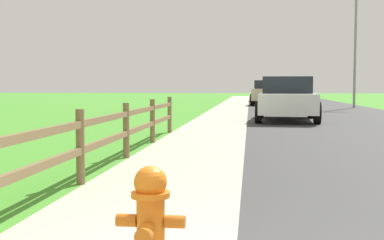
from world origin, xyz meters
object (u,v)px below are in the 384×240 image
at_px(parked_car_black, 285,96).
at_px(parked_car_blue, 266,92).
at_px(parked_suv_white, 287,99).
at_px(street_lamp, 357,37).
at_px(parked_car_beige, 268,93).
at_px(fire_hydrant, 150,222).

distance_m(parked_car_black, parked_car_blue, 14.98).
bearing_deg(parked_suv_white, street_lamp, 67.15).
relative_size(parked_suv_white, parked_car_beige, 1.14).
bearing_deg(parked_car_blue, parked_suv_white, -89.83).
bearing_deg(parked_car_black, parked_car_blue, 92.01).
bearing_deg(parked_car_blue, parked_car_beige, -90.80).
height_order(fire_hydrant, parked_car_beige, parked_car_beige).
xyz_separation_m(parked_car_black, parked_car_beige, (-0.63, 7.37, 0.05)).
xyz_separation_m(fire_hydrant, parked_car_blue, (1.87, 37.84, 0.35)).
distance_m(fire_hydrant, parked_car_blue, 37.89).
relative_size(parked_car_beige, parked_car_blue, 0.87).
bearing_deg(parked_car_beige, fire_hydrant, -93.34).
height_order(fire_hydrant, parked_car_blue, parked_car_blue).
xyz_separation_m(parked_car_beige, parked_car_blue, (0.11, 7.59, -0.07)).
relative_size(parked_suv_white, parked_car_black, 1.12).
height_order(parked_car_black, street_lamp, street_lamp).
bearing_deg(parked_car_beige, parked_car_black, -85.11).
height_order(parked_car_beige, street_lamp, street_lamp).
relative_size(fire_hydrant, street_lamp, 0.11).
bearing_deg(parked_car_blue, parked_car_black, -87.99).
xyz_separation_m(fire_hydrant, parked_car_black, (2.40, 22.87, 0.37)).
distance_m(fire_hydrant, street_lamp, 27.55).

